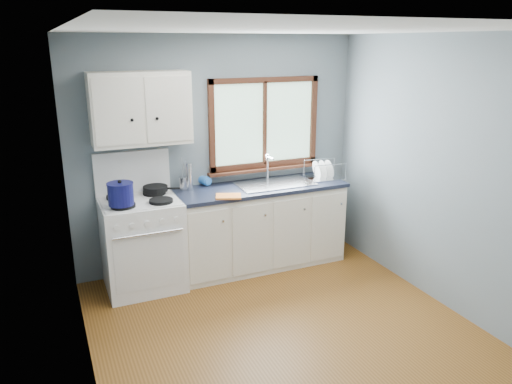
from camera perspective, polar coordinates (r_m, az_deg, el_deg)
name	(u,v)px	position (r m, az deg, el deg)	size (l,w,h in m)	color
floor	(293,340)	(4.43, 4.25, -16.53)	(3.20, 3.60, 0.02)	brown
ceiling	(301,28)	(3.70, 5.13, 18.16)	(3.20, 3.60, 0.02)	white
wall_back	(219,153)	(5.49, -4.30, 4.46)	(3.20, 0.02, 2.50)	slate
wall_front	(483,308)	(2.56, 24.52, -12.02)	(3.20, 0.02, 2.50)	slate
wall_left	(78,229)	(3.46, -19.66, -3.97)	(0.02, 3.60, 2.50)	slate
wall_right	(455,177)	(4.83, 21.76, 1.58)	(0.02, 3.60, 2.50)	slate
gas_range	(142,241)	(5.17, -12.87, -5.52)	(0.76, 0.69, 1.36)	white
base_cabinets	(260,230)	(5.57, 0.44, -4.33)	(1.85, 0.60, 0.88)	silver
countertop	(260,188)	(5.41, 0.46, 0.51)	(1.89, 0.64, 0.04)	black
sink	(275,189)	(5.50, 2.17, 0.32)	(0.84, 0.46, 0.44)	silver
window	(265,130)	(5.60, 0.98, 7.12)	(1.36, 0.10, 1.03)	#9EC6A8
upper_cabinets	(141,109)	(5.00, -13.06, 9.28)	(0.95, 0.35, 0.70)	silver
skillet	(156,189)	(5.18, -11.39, 0.39)	(0.40, 0.32, 0.05)	black
stockpot	(121,194)	(4.79, -15.22, -0.18)	(0.29, 0.29, 0.24)	#0E0F48
utensil_crock	(184,183)	(5.30, -8.19, 1.02)	(0.14, 0.14, 0.35)	silver
thermos	(189,177)	(5.25, -7.67, 1.73)	(0.07, 0.07, 0.29)	silver
soap_bottle	(209,174)	(5.37, -5.44, 2.03)	(0.10, 0.10, 0.27)	blue
dish_towel	(228,196)	(5.01, -3.17, -0.50)	(0.25, 0.18, 0.02)	orange
dish_rack	(324,174)	(5.74, 7.75, 2.09)	(0.43, 0.34, 0.21)	silver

